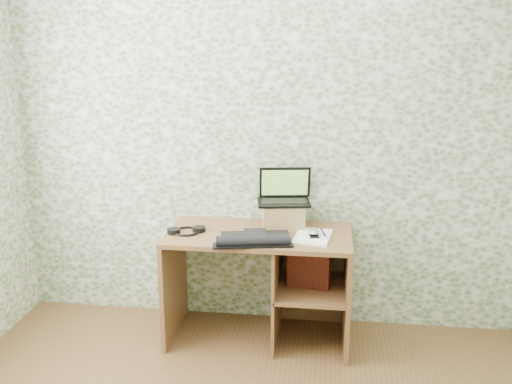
# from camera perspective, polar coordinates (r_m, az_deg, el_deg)

# --- Properties ---
(wall_back) EXTENTS (3.50, 0.00, 3.50)m
(wall_back) POSITION_cam_1_polar(r_m,az_deg,el_deg) (3.88, 0.88, 5.09)
(wall_back) COLOR white
(wall_back) RESTS_ON ground
(desk) EXTENTS (1.20, 0.60, 0.75)m
(desk) POSITION_cam_1_polar(r_m,az_deg,el_deg) (3.84, 1.52, -7.81)
(desk) COLOR brown
(desk) RESTS_ON floor
(riser) EXTENTS (0.30, 0.27, 0.16)m
(riser) POSITION_cam_1_polar(r_m,az_deg,el_deg) (3.82, 2.75, -2.33)
(riser) COLOR #9F7A47
(riser) RESTS_ON desk
(laptop) EXTENTS (0.38, 0.29, 0.23)m
(laptop) POSITION_cam_1_polar(r_m,az_deg,el_deg) (3.82, 2.82, -0.22)
(laptop) COLOR black
(laptop) RESTS_ON riser
(keyboard) EXTENTS (0.50, 0.33, 0.07)m
(keyboard) POSITION_cam_1_polar(r_m,az_deg,el_deg) (3.54, -0.18, -4.70)
(keyboard) COLOR black
(keyboard) RESTS_ON desk
(headphones) EXTENTS (0.24, 0.23, 0.03)m
(headphones) POSITION_cam_1_polar(r_m,az_deg,el_deg) (3.75, -6.96, -3.86)
(headphones) COLOR black
(headphones) RESTS_ON desk
(notepad) EXTENTS (0.25, 0.33, 0.01)m
(notepad) POSITION_cam_1_polar(r_m,az_deg,el_deg) (3.65, 5.69, -4.47)
(notepad) COLOR white
(notepad) RESTS_ON desk
(mouse) EXTENTS (0.08, 0.12, 0.04)m
(mouse) POSITION_cam_1_polar(r_m,az_deg,el_deg) (3.64, 5.80, -4.09)
(mouse) COLOR #BABABD
(mouse) RESTS_ON notepad
(pen) EXTENTS (0.04, 0.15, 0.01)m
(pen) POSITION_cam_1_polar(r_m,az_deg,el_deg) (3.70, 6.74, -4.02)
(pen) COLOR black
(pen) RESTS_ON notepad
(red_box) EXTENTS (0.29, 0.13, 0.33)m
(red_box) POSITION_cam_1_polar(r_m,az_deg,el_deg) (3.77, 5.32, -7.10)
(red_box) COLOR maroon
(red_box) RESTS_ON desk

